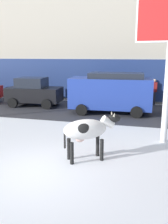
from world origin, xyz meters
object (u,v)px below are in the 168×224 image
Objects in this scene: car_black_hatchback at (34,92)px; pedestrian_near_billboard at (154,92)px; cow_holstein at (87,130)px; car_blue_van at (111,92)px.

pedestrian_near_billboard is at bearing 17.09° from car_black_hatchback.
cow_holstein is 0.51× the size of car_black_hatchback.
cow_holstein is at bearing -102.18° from pedestrian_near_billboard.
car_blue_van is at bearing 92.44° from cow_holstein.
car_black_hatchback is 2.08× the size of pedestrian_near_billboard.
car_blue_van is (5.20, -0.77, 0.32)m from car_black_hatchback.
pedestrian_near_billboard reaches higher than cow_holstein.
car_blue_van is at bearing -8.39° from car_black_hatchback.
car_blue_van is (-0.29, 6.79, 0.24)m from cow_holstein.
car_black_hatchback is at bearing 171.61° from car_blue_van.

